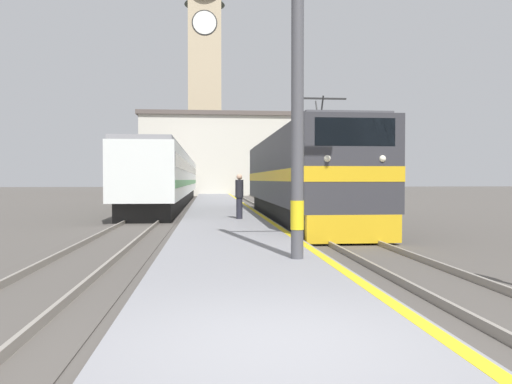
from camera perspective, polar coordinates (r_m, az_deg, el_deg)
name	(u,v)px	position (r m, az deg, el deg)	size (l,w,h in m)	color
ground_plane	(219,207)	(34.98, -4.27, -1.69)	(200.00, 200.00, 0.00)	#514C47
platform	(221,209)	(29.99, -4.06, -1.96)	(3.64, 140.00, 0.27)	gray
rail_track_near	(276,210)	(30.26, 2.34, -2.12)	(2.83, 140.00, 0.16)	#514C47
rail_track_far	(160,211)	(30.12, -10.89, -2.16)	(2.83, 140.00, 0.16)	#514C47
locomotive_train	(297,177)	(23.14, 4.76, 1.73)	(2.92, 18.32, 4.94)	black
passenger_train	(171,178)	(38.61, -9.71, 1.61)	(2.92, 35.20, 3.77)	black
catenary_mast	(302,72)	(10.55, 5.26, 13.52)	(2.59, 0.28, 7.72)	#4C4C51
person_on_platform	(239,195)	(20.75, -1.91, -0.35)	(0.34, 0.34, 1.87)	#23232D
clock_tower	(205,78)	(76.35, -5.87, 12.85)	(5.98, 5.98, 32.10)	tan
station_building	(231,155)	(62.28, -2.93, 4.27)	(22.16, 8.05, 9.96)	beige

